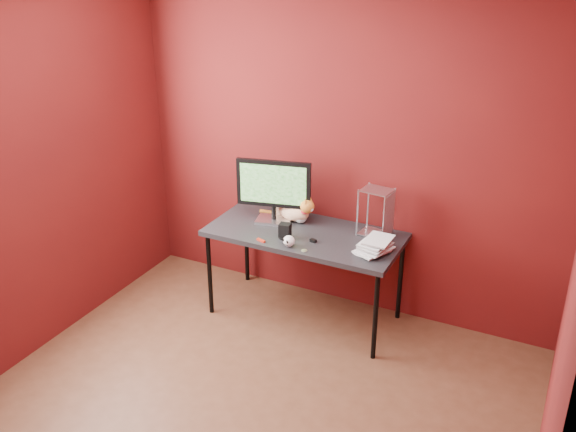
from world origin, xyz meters
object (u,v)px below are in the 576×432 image
at_px(monitor, 274,188).
at_px(book_stack, 369,171).
at_px(desk, 305,238).
at_px(speaker, 285,231).
at_px(cat, 292,210).
at_px(skull_mug, 289,241).

height_order(monitor, book_stack, book_stack).
bearing_deg(desk, speaker, -120.46).
xyz_separation_m(cat, speaker, (0.10, -0.33, -0.03)).
bearing_deg(book_stack, skull_mug, -156.97).
distance_m(monitor, cat, 0.25).
height_order(desk, speaker, speaker).
height_order(monitor, speaker, monitor).
distance_m(skull_mug, speaker, 0.15).
bearing_deg(monitor, speaker, -60.49).
relative_size(desk, monitor, 2.57).
distance_m(desk, monitor, 0.46).
relative_size(monitor, book_stack, 0.48).
distance_m(monitor, skull_mug, 0.52).
bearing_deg(book_stack, monitor, 171.09).
xyz_separation_m(monitor, book_stack, (0.82, -0.13, 0.32)).
distance_m(monitor, speaker, 0.39).
xyz_separation_m(monitor, cat, (0.11, 0.10, -0.20)).
bearing_deg(monitor, desk, -26.75).
bearing_deg(cat, monitor, -119.95).
bearing_deg(cat, speaker, -54.54).
distance_m(speaker, book_stack, 0.82).
bearing_deg(desk, monitor, 166.41).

